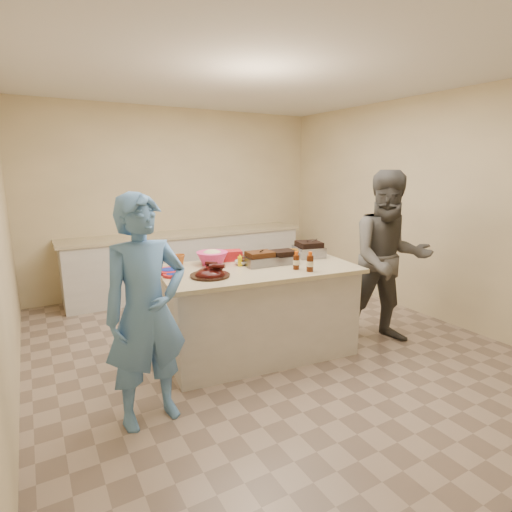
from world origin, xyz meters
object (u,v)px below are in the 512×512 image
rib_platter (210,276)px  guest_blue (153,418)px  coleslaw_bowl (212,264)px  mustard_bottle (240,266)px  bbq_bottle_b (310,271)px  island (258,352)px  plastic_cup (180,265)px  bbq_bottle_a (296,269)px  guest_gray (383,340)px  roasting_pan (309,257)px

rib_platter → guest_blue: 1.23m
coleslaw_bowl → mustard_bottle: bearing=-44.6°
bbq_bottle_b → mustard_bottle: size_ratio=1.53×
island → coleslaw_bowl: 1.01m
plastic_cup → island: bearing=-36.6°
plastic_cup → guest_blue: size_ratio=0.07×
bbq_bottle_a → guest_gray: bearing=-9.3°
coleslaw_bowl → guest_gray: coleslaw_bowl is taller
island → bbq_bottle_a: 0.97m
guest_blue → guest_gray: 2.57m
mustard_bottle → coleslaw_bowl: bearing=135.4°
bbq_bottle_b → guest_blue: (-1.57, -0.18, -0.89)m
island → guest_gray: bearing=-11.4°
mustard_bottle → guest_blue: 1.58m
coleslaw_bowl → mustard_bottle: coleslaw_bowl is taller
roasting_pan → mustard_bottle: mustard_bottle is taller
roasting_pan → guest_gray: bearing=-29.3°
island → rib_platter: size_ratio=5.27×
mustard_bottle → roasting_pan: bearing=0.3°
roasting_pan → bbq_bottle_a: (-0.44, -0.38, 0.00)m
guest_gray → island: bearing=-169.6°
coleslaw_bowl → rib_platter: bearing=-116.2°
island → rib_platter: bearing=-164.7°
plastic_cup → guest_gray: bearing=-24.7°
mustard_bottle → guest_gray: 1.80m
island → coleslaw_bowl: (-0.35, 0.33, 0.89)m
island → mustard_bottle: 0.91m
island → bbq_bottle_b: (0.33, -0.38, 0.89)m
guest_blue → guest_gray: bearing=-4.6°
rib_platter → plastic_cup: (-0.09, 0.56, 0.00)m
mustard_bottle → plastic_cup: mustard_bottle is taller
bbq_bottle_a → bbq_bottle_b: (0.06, -0.13, 0.00)m
roasting_pan → mustard_bottle: bearing=-167.1°
guest_gray → plastic_cup: bearing=-176.3°
bbq_bottle_a → guest_blue: (-1.51, -0.31, -0.89)m
bbq_bottle_b → rib_platter: bearing=161.2°
rib_platter → roasting_pan: 1.27m
bbq_bottle_a → guest_blue: bearing=-168.4°
rib_platter → mustard_bottle: 0.46m
bbq_bottle_b → guest_gray: bearing=-2.6°
bbq_bottle_a → rib_platter: bearing=168.1°
plastic_cup → guest_gray: size_ratio=0.06×
rib_platter → roasting_pan: bearing=9.5°
rib_platter → bbq_bottle_b: 0.93m
island → bbq_bottle_a: size_ratio=10.84×
roasting_pan → guest_gray: size_ratio=0.16×
guest_gray → coleslaw_bowl: bearing=-175.9°
island → coleslaw_bowl: coleslaw_bowl is taller
mustard_bottle → guest_blue: mustard_bottle is taller
rib_platter → guest_gray: size_ratio=0.20×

